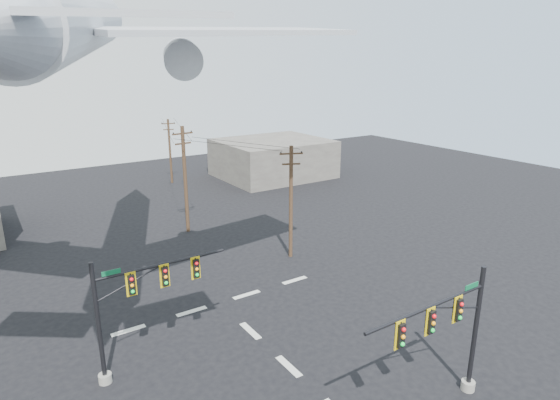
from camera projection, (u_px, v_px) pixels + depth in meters
lane_markings at (275, 353)px, 25.39m from camera, size 14.00×21.20×0.01m
signal_mast_near at (452, 335)px, 20.55m from camera, size 7.44×0.71×6.48m
signal_mast_far at (134, 307)px, 22.94m from camera, size 7.00×0.71×6.45m
utility_pole_a at (291, 200)px, 36.72m from camera, size 1.72×0.83×9.09m
utility_pole_b at (185, 178)px, 42.26m from camera, size 1.98×0.37×9.80m
utility_pole_c at (170, 150)px, 59.91m from camera, size 1.65×0.60×8.26m
power_lines at (192, 133)px, 45.74m from camera, size 7.03×28.35×0.42m
airliner at (70, 23)px, 24.25m from camera, size 29.54×32.06×8.55m
building_right at (273, 158)px, 64.03m from camera, size 14.00×12.00×5.00m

